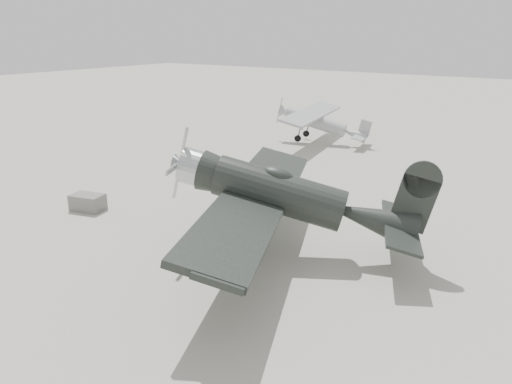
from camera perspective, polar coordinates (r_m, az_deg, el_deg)
ground at (r=21.47m, az=-3.95°, el=-3.79°), size 160.00×160.00×0.00m
lowwing_monoplane at (r=18.03m, az=4.00°, el=-0.58°), size 9.67×12.79×4.20m
highwing_monoplane at (r=36.98m, az=7.22°, el=8.18°), size 7.00×9.81×2.77m
equipment_block at (r=24.35m, az=-18.68°, el=-1.13°), size 1.67×1.26×0.74m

